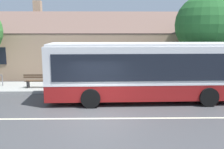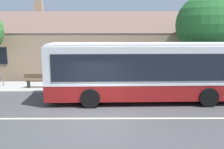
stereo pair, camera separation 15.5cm
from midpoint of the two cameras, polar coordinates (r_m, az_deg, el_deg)
name	(u,v)px [view 2 (the right image)]	position (r m, az deg, el deg)	size (l,w,h in m)	color
ground_plane	(96,119)	(11.39, -3.25, -10.01)	(300.00, 300.00, 0.00)	#424244
sidewalk_far	(101,87)	(17.12, -2.26, -2.84)	(60.00, 3.00, 0.15)	#9E9E99
lane_divider_stripe	(96,118)	(11.38, -3.25, -9.99)	(60.00, 0.16, 0.01)	beige
community_building	(109,52)	(23.34, -0.59, 5.26)	(24.36, 8.35, 6.60)	tan
transit_bus	(143,70)	(13.88, 7.50, 0.97)	(10.59, 2.96, 3.22)	maroon
bench_by_building	(39,81)	(17.16, -16.07, -1.50)	(1.80, 0.51, 0.94)	brown
street_tree_primary	(206,25)	(18.63, 21.01, 10.53)	(4.17, 4.17, 6.37)	#4C3828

